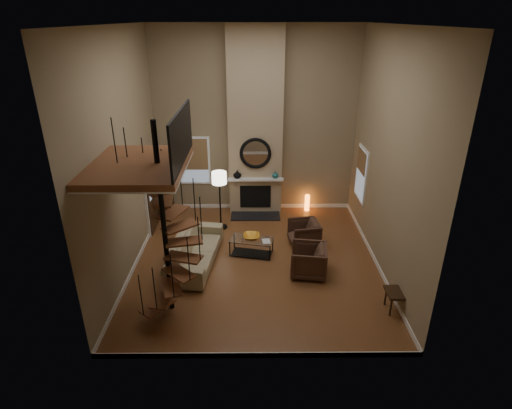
{
  "coord_description": "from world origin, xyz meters",
  "views": [
    {
      "loc": [
        -0.07,
        -8.94,
        5.65
      ],
      "look_at": [
        0.0,
        0.4,
        1.4
      ],
      "focal_mm": 29.14,
      "sensor_mm": 36.0,
      "label": 1
    }
  ],
  "objects_px": {
    "hutch": "(163,186)",
    "floor_lamp": "(219,182)",
    "accent_lamp": "(307,203)",
    "armchair_far": "(312,261)",
    "side_chair": "(403,289)",
    "armchair_near": "(307,233)",
    "coffee_table": "(252,245)",
    "sofa": "(195,249)"
  },
  "relations": [
    {
      "from": "hutch",
      "to": "floor_lamp",
      "type": "height_order",
      "value": "hutch"
    },
    {
      "from": "accent_lamp",
      "to": "hutch",
      "type": "bearing_deg",
      "value": -176.71
    },
    {
      "from": "armchair_far",
      "to": "accent_lamp",
      "type": "relative_size",
      "value": 1.58
    },
    {
      "from": "coffee_table",
      "to": "side_chair",
      "type": "xyz_separation_m",
      "value": [
        3.13,
        -2.26,
        0.24
      ]
    },
    {
      "from": "hutch",
      "to": "armchair_far",
      "type": "bearing_deg",
      "value": -38.8
    },
    {
      "from": "hutch",
      "to": "armchair_near",
      "type": "bearing_deg",
      "value": -25.06
    },
    {
      "from": "hutch",
      "to": "side_chair",
      "type": "bearing_deg",
      "value": -38.9
    },
    {
      "from": "sofa",
      "to": "side_chair",
      "type": "relative_size",
      "value": 2.41
    },
    {
      "from": "armchair_near",
      "to": "floor_lamp",
      "type": "height_order",
      "value": "floor_lamp"
    },
    {
      "from": "coffee_table",
      "to": "accent_lamp",
      "type": "height_order",
      "value": "accent_lamp"
    },
    {
      "from": "coffee_table",
      "to": "floor_lamp",
      "type": "relative_size",
      "value": 0.69
    },
    {
      "from": "floor_lamp",
      "to": "accent_lamp",
      "type": "xyz_separation_m",
      "value": [
        2.65,
        1.16,
        -1.16
      ]
    },
    {
      "from": "armchair_near",
      "to": "accent_lamp",
      "type": "height_order",
      "value": "armchair_near"
    },
    {
      "from": "sofa",
      "to": "side_chair",
      "type": "xyz_separation_m",
      "value": [
        4.54,
        -1.88,
        0.13
      ]
    },
    {
      "from": "sofa",
      "to": "floor_lamp",
      "type": "bearing_deg",
      "value": -7.98
    },
    {
      "from": "coffee_table",
      "to": "accent_lamp",
      "type": "distance_m",
      "value": 3.21
    },
    {
      "from": "armchair_far",
      "to": "side_chair",
      "type": "relative_size",
      "value": 0.83
    },
    {
      "from": "hutch",
      "to": "accent_lamp",
      "type": "distance_m",
      "value": 4.5
    },
    {
      "from": "hutch",
      "to": "floor_lamp",
      "type": "xyz_separation_m",
      "value": [
        1.79,
        -0.91,
        0.46
      ]
    },
    {
      "from": "hutch",
      "to": "armchair_far",
      "type": "xyz_separation_m",
      "value": [
        4.12,
        -3.31,
        -0.6
      ]
    },
    {
      "from": "hutch",
      "to": "sofa",
      "type": "distance_m",
      "value": 3.14
    },
    {
      "from": "armchair_far",
      "to": "hutch",
      "type": "bearing_deg",
      "value": -121.22
    },
    {
      "from": "armchair_far",
      "to": "accent_lamp",
      "type": "bearing_deg",
      "value": -177.55
    },
    {
      "from": "coffee_table",
      "to": "side_chair",
      "type": "relative_size",
      "value": 1.18
    },
    {
      "from": "armchair_far",
      "to": "accent_lamp",
      "type": "height_order",
      "value": "armchair_far"
    },
    {
      "from": "armchair_far",
      "to": "floor_lamp",
      "type": "distance_m",
      "value": 3.52
    },
    {
      "from": "armchair_far",
      "to": "side_chair",
      "type": "bearing_deg",
      "value": 58.43
    },
    {
      "from": "accent_lamp",
      "to": "coffee_table",
      "type": "bearing_deg",
      "value": -123.18
    },
    {
      "from": "floor_lamp",
      "to": "side_chair",
      "type": "height_order",
      "value": "floor_lamp"
    },
    {
      "from": "armchair_far",
      "to": "side_chair",
      "type": "height_order",
      "value": "side_chair"
    },
    {
      "from": "side_chair",
      "to": "hutch",
      "type": "bearing_deg",
      "value": 141.1
    },
    {
      "from": "sofa",
      "to": "floor_lamp",
      "type": "relative_size",
      "value": 1.42
    },
    {
      "from": "hutch",
      "to": "coffee_table",
      "type": "relative_size",
      "value": 1.59
    },
    {
      "from": "sofa",
      "to": "side_chair",
      "type": "bearing_deg",
      "value": -105.59
    },
    {
      "from": "hutch",
      "to": "coffee_table",
      "type": "xyz_separation_m",
      "value": [
        2.69,
        -2.43,
        -0.67
      ]
    },
    {
      "from": "armchair_far",
      "to": "accent_lamp",
      "type": "xyz_separation_m",
      "value": [
        0.32,
        3.57,
        -0.1
      ]
    },
    {
      "from": "armchair_near",
      "to": "armchair_far",
      "type": "xyz_separation_m",
      "value": [
        -0.04,
        -1.37,
        0.0
      ]
    },
    {
      "from": "sofa",
      "to": "armchair_near",
      "type": "bearing_deg",
      "value": -66.29
    },
    {
      "from": "accent_lamp",
      "to": "side_chair",
      "type": "xyz_separation_m",
      "value": [
        1.38,
        -4.95,
        0.28
      ]
    },
    {
      "from": "hutch",
      "to": "floor_lamp",
      "type": "relative_size",
      "value": 1.1
    },
    {
      "from": "coffee_table",
      "to": "accent_lamp",
      "type": "xyz_separation_m",
      "value": [
        1.75,
        2.68,
        -0.03
      ]
    },
    {
      "from": "coffee_table",
      "to": "armchair_near",
      "type": "bearing_deg",
      "value": 18.19
    }
  ]
}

